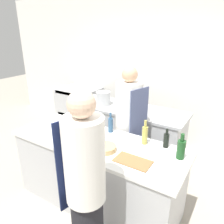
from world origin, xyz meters
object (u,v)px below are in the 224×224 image
object	(u,v)px
bottle_cooking_oil	(111,124)
stockpot	(103,98)
bottle_wine	(166,140)
bowl_mixing_large	(84,127)
chef_at_prep_near	(86,190)
chef_at_stove	(128,128)
oven_range	(80,108)
bottle_vinegar	(181,149)
bottle_olive_oil	(145,135)
bowl_prep_small	(105,148)

from	to	relation	value
bottle_cooking_oil	stockpot	bearing A→B (deg)	129.11
bottle_wine	bowl_mixing_large	xyz separation A→B (m)	(-1.07, -0.12, -0.06)
chef_at_prep_near	chef_at_stove	xyz separation A→B (m)	(-0.30, 1.32, -0.03)
chef_at_stove	bottle_cooking_oil	world-z (taller)	chef_at_stove
oven_range	bottle_cooking_oil	xyz separation A→B (m)	(1.73, -1.43, 0.55)
bottle_cooking_oil	bottle_vinegar	bearing A→B (deg)	-8.26
bottle_cooking_oil	bowl_mixing_large	size ratio (longest dim) A/B	1.35
oven_range	bottle_wine	world-z (taller)	bottle_wine
oven_range	chef_at_prep_near	xyz separation A→B (m)	(2.12, -2.43, 0.43)
chef_at_stove	chef_at_prep_near	bearing A→B (deg)	28.64
bottle_olive_oil	chef_at_stove	bearing A→B (deg)	137.15
bottle_vinegar	stockpot	world-z (taller)	bottle_vinegar
bottle_vinegar	bottle_wine	world-z (taller)	bottle_vinegar
chef_at_prep_near	oven_range	bearing A→B (deg)	53.41
bottle_cooking_oil	chef_at_prep_near	bearing A→B (deg)	-68.77
bottle_vinegar	bowl_prep_small	distance (m)	0.79
chef_at_stove	bowl_prep_small	world-z (taller)	chef_at_stove
bottle_wine	bottle_vinegar	bearing A→B (deg)	-34.79
bottle_vinegar	bowl_mixing_large	world-z (taller)	bottle_vinegar
bottle_olive_oil	bottle_vinegar	size ratio (longest dim) A/B	1.06
stockpot	bottle_olive_oil	bearing A→B (deg)	-37.14
bottle_vinegar	chef_at_stove	bearing A→B (deg)	151.36
bottle_olive_oil	bottle_vinegar	world-z (taller)	bottle_olive_oil
chef_at_prep_near	bottle_wine	size ratio (longest dim) A/B	7.85
bottle_vinegar	bowl_prep_small	bearing A→B (deg)	-158.98
bottle_olive_oil	bottle_cooking_oil	xyz separation A→B (m)	(-0.49, 0.05, -0.01)
bottle_cooking_oil	stockpot	world-z (taller)	bottle_cooking_oil
oven_range	bottle_wine	xyz separation A→B (m)	(2.46, -1.42, 0.54)
bottle_wine	bottle_cooking_oil	distance (m)	0.73
chef_at_prep_near	bottle_cooking_oil	distance (m)	1.08
bottle_olive_oil	bottle_wine	bearing A→B (deg)	13.71
bottle_cooking_oil	bowl_mixing_large	world-z (taller)	bottle_cooking_oil
chef_at_stove	stockpot	size ratio (longest dim) A/B	6.92
chef_at_prep_near	chef_at_stove	distance (m)	1.36
oven_range	bottle_cooking_oil	world-z (taller)	bottle_cooking_oil
bottle_vinegar	stockpot	xyz separation A→B (m)	(-1.61, 0.97, 0.00)
bottle_cooking_oil	bowl_prep_small	world-z (taller)	bottle_cooking_oil
chef_at_prep_near	stockpot	distance (m)	2.13
chef_at_prep_near	chef_at_stove	size ratio (longest dim) A/B	1.03
chef_at_stove	stockpot	bearing A→B (deg)	-107.85
chef_at_prep_near	bottle_olive_oil	size ratio (longest dim) A/B	6.00
bottle_cooking_oil	bowl_mixing_large	bearing A→B (deg)	-160.98
chef_at_prep_near	bowl_mixing_large	size ratio (longest dim) A/B	9.04
chef_at_stove	bottle_cooking_oil	size ratio (longest dim) A/B	6.50
bottle_cooking_oil	bottle_wine	bearing A→B (deg)	0.33
bottle_vinegar	bowl_mixing_large	xyz separation A→B (m)	(-1.27, 0.02, -0.08)
bowl_mixing_large	bottle_vinegar	bearing A→B (deg)	-0.70
chef_at_prep_near	bottle_vinegar	bearing A→B (deg)	-19.62
bottle_wine	bottle_cooking_oil	bearing A→B (deg)	-179.67
bottle_vinegar	bowl_mixing_large	bearing A→B (deg)	179.30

